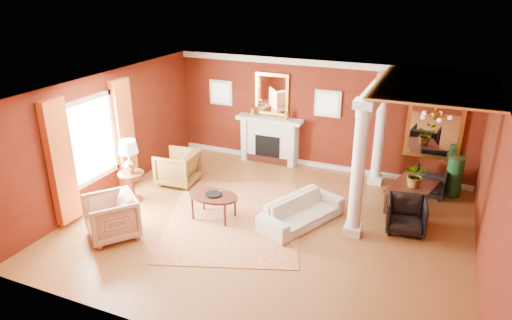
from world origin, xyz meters
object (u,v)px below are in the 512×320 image
at_px(coffee_table, 214,197).
at_px(side_table, 129,161).
at_px(sofa, 302,207).
at_px(armchair_leopard, 178,166).
at_px(armchair_stripe, 111,215).
at_px(dining_table, 414,190).

height_order(coffee_table, side_table, side_table).
bearing_deg(sofa, coffee_table, 130.24).
height_order(armchair_leopard, armchair_stripe, armchair_stripe).
bearing_deg(side_table, armchair_leopard, 68.61).
bearing_deg(armchair_leopard, sofa, 74.11).
distance_m(armchair_leopard, armchair_stripe, 2.70).
height_order(sofa, dining_table, dining_table).
bearing_deg(coffee_table, dining_table, 29.81).
bearing_deg(side_table, armchair_stripe, -67.04).
relative_size(coffee_table, side_table, 0.75).
bearing_deg(sofa, armchair_stripe, 144.83).
xyz_separation_m(armchair_leopard, coffee_table, (1.67, -1.24, 0.04)).
distance_m(armchair_stripe, side_table, 1.68).
distance_m(coffee_table, side_table, 2.20).
relative_size(sofa, armchair_leopard, 2.08).
relative_size(armchair_stripe, side_table, 0.65).
bearing_deg(dining_table, armchair_leopard, 113.94).
xyz_separation_m(sofa, dining_table, (2.09, 1.70, 0.04)).
height_order(armchair_leopard, coffee_table, armchair_leopard).
xyz_separation_m(armchair_stripe, coffee_table, (1.52, 1.45, 0.03)).
relative_size(sofa, armchair_stripe, 2.04).
xyz_separation_m(sofa, coffee_table, (-1.80, -0.52, 0.12)).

